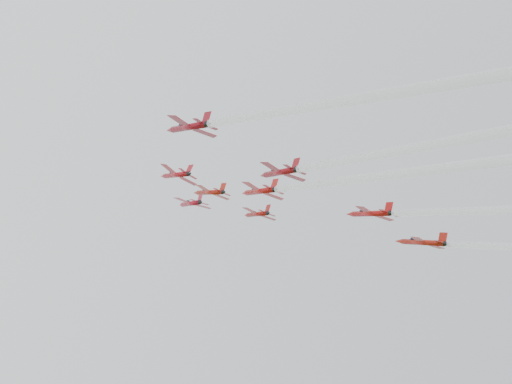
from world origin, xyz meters
TOP-DOWN VIEW (x-y plane):
  - jet_lead at (1.57, 30.76)m, footprint 10.30×13.56m
  - jet_row2_left at (-14.08, 11.72)m, footprint 9.37×12.34m
  - jet_row2_center at (-3.89, 13.92)m, footprint 9.22×12.15m
  - jet_row2_right at (10.50, 15.02)m, footprint 9.11×12.00m
  - jet_center at (-2.25, -45.07)m, footprint 9.90×97.18m
  - jet_rear_farleft at (-28.87, -57.28)m, footprint 9.23×90.56m
  - jet_rear_left at (-9.46, -57.09)m, footprint 9.31×91.36m

SIDE VIEW (x-z plane):
  - jet_rear_farleft at x=-28.87m, z-range 118.84..163.29m
  - jet_rear_left at x=-9.46m, z-range 118.74..163.58m
  - jet_center at x=-2.25m, z-range 123.10..170.80m
  - jet_row2_left at x=-14.08m, z-range 171.02..177.71m
  - jet_row2_center at x=-3.89m, z-range 172.13..178.72m
  - jet_row2_right at x=10.50m, z-range 172.70..179.21m
  - jet_lead at x=1.57m, z-range 179.87..187.22m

